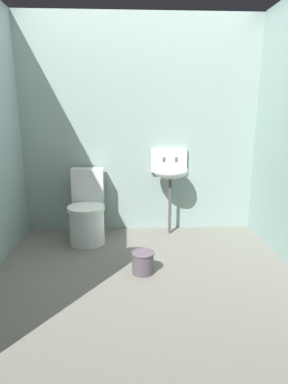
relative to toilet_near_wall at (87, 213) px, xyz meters
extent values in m
cube|color=slate|center=(0.60, -0.92, -0.36)|extent=(3.12, 2.94, 0.08)
cube|color=#8EA49C|center=(0.60, 0.40, 0.91)|extent=(3.12, 0.10, 2.46)
cylinder|color=white|center=(0.00, -0.09, -0.13)|extent=(0.39, 0.39, 0.38)
cylinder|color=white|center=(0.00, -0.09, 0.08)|extent=(0.41, 0.41, 0.04)
cube|color=white|center=(0.00, 0.21, 0.26)|extent=(0.36, 0.19, 0.40)
cylinder|color=#564A53|center=(0.94, 0.16, 0.01)|extent=(0.04, 0.04, 0.66)
ellipsoid|color=white|center=(0.94, 0.16, 0.43)|extent=(0.40, 0.32, 0.18)
cube|color=white|center=(0.94, 0.33, 0.53)|extent=(0.42, 0.04, 0.28)
cylinder|color=#564A53|center=(0.87, 0.22, 0.55)|extent=(0.04, 0.04, 0.06)
cylinder|color=#564A53|center=(1.01, 0.22, 0.55)|extent=(0.04, 0.04, 0.06)
cylinder|color=#564A53|center=(0.58, -0.79, -0.22)|extent=(0.19, 0.19, 0.19)
torus|color=#554C5A|center=(0.58, -0.79, -0.13)|extent=(0.21, 0.21, 0.02)
camera|label=1|loc=(0.46, -3.41, 1.08)|focal=29.97mm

